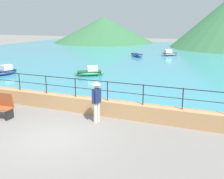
% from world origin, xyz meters
% --- Properties ---
extents(ground_plane, '(120.00, 120.00, 0.00)m').
position_xyz_m(ground_plane, '(0.00, 0.00, 0.00)').
color(ground_plane, slate).
extents(promenade_wall, '(20.00, 0.56, 0.70)m').
position_xyz_m(promenade_wall, '(0.00, 3.20, 0.35)').
color(promenade_wall, tan).
rests_on(promenade_wall, ground).
extents(railing, '(18.44, 0.04, 0.90)m').
position_xyz_m(railing, '(0.00, 3.20, 1.32)').
color(railing, black).
rests_on(railing, promenade_wall).
extents(lake_water, '(64.00, 44.32, 0.06)m').
position_xyz_m(lake_water, '(0.00, 25.84, 0.03)').
color(lake_water, teal).
rests_on(lake_water, ground).
extents(hill_secondary, '(19.92, 19.92, 5.03)m').
position_xyz_m(hill_secondary, '(-17.75, 43.31, 2.51)').
color(hill_secondary, '#33663D').
rests_on(hill_secondary, ground).
extents(person_walking, '(0.38, 0.56, 1.75)m').
position_xyz_m(person_walking, '(0.76, 2.22, 0.98)').
color(person_walking, beige).
rests_on(person_walking, ground).
extents(boat_0, '(2.36, 2.14, 0.76)m').
position_xyz_m(boat_0, '(-1.01, 26.30, 0.33)').
color(boat_0, gray).
rests_on(boat_0, lake_water).
extents(boat_1, '(2.43, 1.96, 0.76)m').
position_xyz_m(boat_1, '(-4.14, 11.07, 0.33)').
color(boat_1, '#338C59').
rests_on(boat_1, lake_water).
extents(boat_2, '(2.27, 2.26, 0.36)m').
position_xyz_m(boat_2, '(-4.40, 23.68, 0.26)').
color(boat_2, '#2D4C9E').
rests_on(boat_2, lake_water).
extents(boat_3, '(1.42, 2.45, 0.76)m').
position_xyz_m(boat_3, '(-10.55, 8.68, 0.33)').
color(boat_3, '#2D4C9E').
rests_on(boat_3, lake_water).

